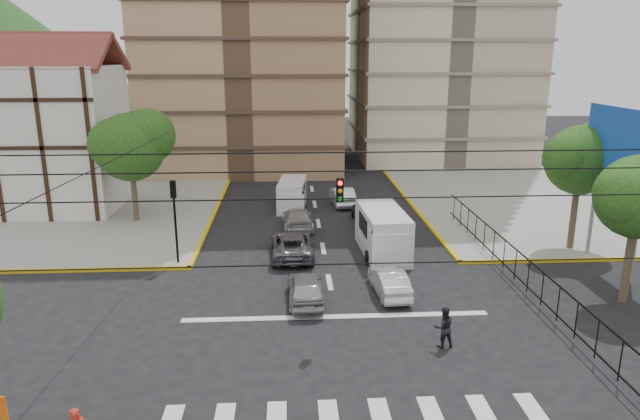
{
  "coord_description": "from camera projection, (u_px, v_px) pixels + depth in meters",
  "views": [
    {
      "loc": [
        -1.94,
        -20.81,
        10.75
      ],
      "look_at": [
        -0.53,
        3.76,
        4.0
      ],
      "focal_mm": 32.0,
      "sensor_mm": 36.0,
      "label": 1
    }
  ],
  "objects": [
    {
      "name": "car_grey_mid_left",
      "position": [
        292.0,
        244.0,
        31.22
      ],
      "size": [
        2.36,
        4.89,
        1.34
      ],
      "primitive_type": "imported",
      "rotation": [
        0.0,
        0.0,
        3.17
      ],
      "color": "#57595F",
      "rests_on": "ground"
    },
    {
      "name": "park_fence",
      "position": [
        514.0,
        282.0,
        27.82
      ],
      "size": [
        0.1,
        22.5,
        1.66
      ],
      "primitive_type": null,
      "color": "black",
      "rests_on": "ground"
    },
    {
      "name": "billboard",
      "position": [
        622.0,
        154.0,
        27.97
      ],
      "size": [
        0.36,
        6.2,
        8.1
      ],
      "color": "slate",
      "rests_on": "ground"
    },
    {
      "name": "car_white_rear_right",
      "position": [
        342.0,
        196.0,
        41.88
      ],
      "size": [
        1.73,
        4.22,
        1.36
      ],
      "primitive_type": "imported",
      "rotation": [
        0.0,
        0.0,
        3.21
      ],
      "color": "silver",
      "rests_on": "ground"
    },
    {
      "name": "sidewalk_ne",
      "position": [
        577.0,
        199.0,
        43.32
      ],
      "size": [
        26.0,
        26.0,
        0.15
      ],
      "primitive_type": "cube",
      "color": "gray",
      "rests_on": "ground"
    },
    {
      "name": "van_left_lane",
      "position": [
        292.0,
        196.0,
        40.65
      ],
      "size": [
        2.19,
        4.66,
        2.03
      ],
      "rotation": [
        0.0,
        0.0,
        -0.1
      ],
      "color": "silver",
      "rests_on": "ground"
    },
    {
      "name": "car_silver_front_left",
      "position": [
        305.0,
        288.0,
        25.42
      ],
      "size": [
        1.73,
        3.97,
        1.33
      ],
      "primitive_type": "imported",
      "rotation": [
        0.0,
        0.0,
        3.18
      ],
      "color": "#A2A3A7",
      "rests_on": "ground"
    },
    {
      "name": "van_right_lane",
      "position": [
        383.0,
        234.0,
        31.31
      ],
      "size": [
        2.43,
        5.62,
        2.49
      ],
      "rotation": [
        0.0,
        0.0,
        0.05
      ],
      "color": "silver",
      "rests_on": "ground"
    },
    {
      "name": "car_darkgrey_mid_right",
      "position": [
        368.0,
        212.0,
        37.3
      ],
      "size": [
        1.81,
        4.47,
        1.52
      ],
      "primitive_type": "imported",
      "rotation": [
        0.0,
        0.0,
        3.14
      ],
      "color": "#28282A",
      "rests_on": "ground"
    },
    {
      "name": "tree_park_c",
      "position": [
        582.0,
        157.0,
        31.03
      ],
      "size": [
        4.65,
        3.8,
        7.25
      ],
      "color": "#473828",
      "rests_on": "ground"
    },
    {
      "name": "traffic_light_nw",
      "position": [
        174.0,
        208.0,
        29.25
      ],
      "size": [
        0.28,
        0.22,
        4.4
      ],
      "color": "black",
      "rests_on": "ground"
    },
    {
      "name": "tree_park_a",
      "position": [
        640.0,
        193.0,
        24.32
      ],
      "size": [
        4.41,
        3.6,
        6.83
      ],
      "color": "#473828",
      "rests_on": "ground"
    },
    {
      "name": "traffic_light_hanging",
      "position": [
        345.0,
        201.0,
        19.47
      ],
      "size": [
        18.0,
        9.12,
        0.92
      ],
      "color": "black",
      "rests_on": "ground"
    },
    {
      "name": "car_white_front_right",
      "position": [
        389.0,
        282.0,
        26.26
      ],
      "size": [
        1.54,
        3.78,
        1.22
      ],
      "primitive_type": "imported",
      "rotation": [
        0.0,
        0.0,
        3.21
      ],
      "color": "silver",
      "rests_on": "ground"
    },
    {
      "name": "pedestrian_crosswalk",
      "position": [
        444.0,
        327.0,
        21.47
      ],
      "size": [
        0.85,
        0.71,
        1.61
      ],
      "primitive_type": "imported",
      "rotation": [
        0.0,
        0.0,
        3.27
      ],
      "color": "black",
      "rests_on": "ground"
    },
    {
      "name": "sidewalk_nw",
      "position": [
        38.0,
        207.0,
        41.13
      ],
      "size": [
        26.0,
        26.0,
        0.15
      ],
      "primitive_type": "cube",
      "color": "gray",
      "rests_on": "ground"
    },
    {
      "name": "tree_tudor",
      "position": [
        132.0,
        144.0,
        36.37
      ],
      "size": [
        5.39,
        4.4,
        7.43
      ],
      "color": "#473828",
      "rests_on": "ground"
    },
    {
      "name": "stop_line",
      "position": [
        336.0,
        316.0,
        24.14
      ],
      "size": [
        13.0,
        0.4,
        0.01
      ],
      "primitive_type": "cube",
      "color": "silver",
      "rests_on": "ground"
    },
    {
      "name": "car_silver_rear_left",
      "position": [
        298.0,
        218.0,
        36.22
      ],
      "size": [
        2.01,
        4.57,
        1.31
      ],
      "primitive_type": "imported",
      "rotation": [
        0.0,
        0.0,
        3.18
      ],
      "color": "#B9B9BE",
      "rests_on": "ground"
    },
    {
      "name": "ground",
      "position": [
        338.0,
        330.0,
        22.99
      ],
      "size": [
        160.0,
        160.0,
        0.0
      ],
      "primitive_type": "plane",
      "color": "black",
      "rests_on": "ground"
    },
    {
      "name": "tudor_building",
      "position": [
        43.0,
        135.0,
        39.81
      ],
      "size": [
        10.8,
        8.05,
        12.23
      ],
      "color": "silver",
      "rests_on": "ground"
    }
  ]
}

